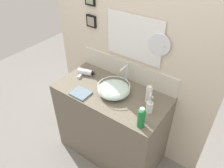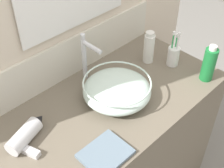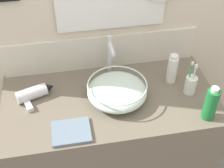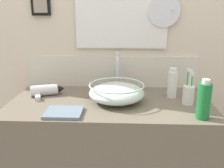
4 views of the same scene
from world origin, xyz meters
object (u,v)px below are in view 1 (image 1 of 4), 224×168
at_px(glass_bowl_sink, 114,89).
at_px(faucet, 126,72).
at_px(hand_towel, 81,93).
at_px(soap_dispenser, 149,95).
at_px(toothbrush_cup, 149,107).
at_px(spray_bottle, 141,118).
at_px(hair_drier, 86,73).

bearing_deg(glass_bowl_sink, faucet, 90.00).
bearing_deg(faucet, hand_towel, -123.06).
bearing_deg(glass_bowl_sink, soap_dispenser, 15.06).
xyz_separation_m(toothbrush_cup, spray_bottle, (0.02, -0.19, 0.03)).
distance_m(toothbrush_cup, spray_bottle, 0.19).
distance_m(toothbrush_cup, soap_dispenser, 0.13).
bearing_deg(hair_drier, faucet, 15.73).
height_order(faucet, toothbrush_cup, faucet).
bearing_deg(hand_towel, hair_drier, 121.46).
distance_m(glass_bowl_sink, hair_drier, 0.43).
bearing_deg(hair_drier, toothbrush_cup, -7.40).
height_order(glass_bowl_sink, spray_bottle, spray_bottle).
bearing_deg(soap_dispenser, faucet, 160.07).
height_order(glass_bowl_sink, soap_dispenser, soap_dispenser).
xyz_separation_m(glass_bowl_sink, soap_dispenser, (0.32, 0.09, 0.03)).
height_order(toothbrush_cup, spray_bottle, toothbrush_cup).
bearing_deg(spray_bottle, soap_dispenser, 107.18).
distance_m(soap_dispenser, hand_towel, 0.64).
height_order(toothbrush_cup, soap_dispenser, toothbrush_cup).
height_order(hair_drier, hand_towel, hair_drier).
bearing_deg(faucet, soap_dispenser, -19.93).
bearing_deg(soap_dispenser, hand_towel, -154.44).
xyz_separation_m(soap_dispenser, spray_bottle, (0.09, -0.29, 0.01)).
xyz_separation_m(hair_drier, spray_bottle, (0.83, -0.29, 0.06)).
distance_m(faucet, hair_drier, 0.45).
xyz_separation_m(soap_dispenser, hand_towel, (-0.58, -0.28, -0.08)).
distance_m(glass_bowl_sink, spray_bottle, 0.46).
bearing_deg(spray_bottle, hand_towel, 178.36).
relative_size(glass_bowl_sink, hand_towel, 1.71).
height_order(soap_dispenser, spray_bottle, spray_bottle).
relative_size(glass_bowl_sink, spray_bottle, 1.60).
relative_size(glass_bowl_sink, toothbrush_cup, 1.56).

